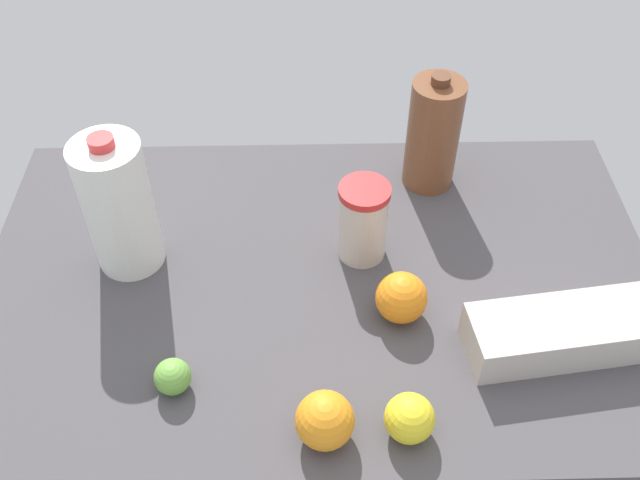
# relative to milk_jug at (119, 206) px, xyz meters

# --- Properties ---
(countertop) EXTENTS (1.20, 0.76, 0.03)m
(countertop) POSITION_rel_milk_jug_xyz_m (0.34, -0.06, -0.14)
(countertop) COLOR #484549
(countertop) RESTS_ON ground
(milk_jug) EXTENTS (0.12, 0.12, 0.27)m
(milk_jug) POSITION_rel_milk_jug_xyz_m (0.00, 0.00, 0.00)
(milk_jug) COLOR white
(milk_jug) RESTS_ON countertop
(egg_carton) EXTENTS (0.32, 0.15, 0.07)m
(egg_carton) POSITION_rel_milk_jug_xyz_m (0.72, -0.21, -0.09)
(egg_carton) COLOR beige
(egg_carton) RESTS_ON countertop
(tumbler_cup) EXTENTS (0.09, 0.09, 0.16)m
(tumbler_cup) POSITION_rel_milk_jug_xyz_m (0.42, 0.01, -0.05)
(tumbler_cup) COLOR beige
(tumbler_cup) RESTS_ON countertop
(chocolate_milk_jug) EXTENTS (0.10, 0.10, 0.25)m
(chocolate_milk_jug) POSITION_rel_milk_jug_xyz_m (0.56, 0.20, -0.01)
(chocolate_milk_jug) COLOR brown
(chocolate_milk_jug) RESTS_ON countertop
(lime_loose) EXTENTS (0.06, 0.06, 0.06)m
(lime_loose) POSITION_rel_milk_jug_xyz_m (0.11, -0.28, -0.10)
(lime_loose) COLOR #6CAB41
(lime_loose) RESTS_ON countertop
(orange_by_jug) EXTENTS (0.09, 0.09, 0.09)m
(orange_by_jug) POSITION_rel_milk_jug_xyz_m (0.34, -0.36, -0.09)
(orange_by_jug) COLOR orange
(orange_by_jug) RESTS_ON countertop
(orange_beside_bowl) EXTENTS (0.09, 0.09, 0.09)m
(orange_beside_bowl) POSITION_rel_milk_jug_xyz_m (0.47, -0.14, -0.09)
(orange_beside_bowl) COLOR orange
(orange_beside_bowl) RESTS_ON countertop
(lemon_far_back) EXTENTS (0.08, 0.08, 0.08)m
(lemon_far_back) POSITION_rel_milk_jug_xyz_m (0.46, -0.36, -0.09)
(lemon_far_back) COLOR yellow
(lemon_far_back) RESTS_ON countertop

